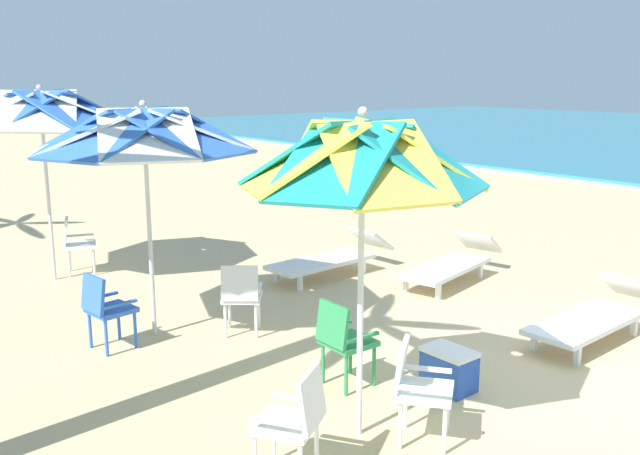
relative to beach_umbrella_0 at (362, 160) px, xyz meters
The scene contains 14 objects.
ground_plane 3.32m from the beach_umbrella_0, 81.94° to the left, with size 80.00×80.00×0.00m, color #D3B784.
beach_umbrella_0 is the anchor object (origin of this frame).
plastic_chair_0 2.01m from the beach_umbrella_0, 76.71° to the right, with size 0.62×0.61×0.87m.
plastic_chair_1 2.04m from the beach_umbrella_0, 147.12° to the left, with size 0.45×0.48×0.87m.
plastic_chair_2 1.88m from the beach_umbrella_0, 37.57° to the left, with size 0.63×0.62×0.87m.
beach_umbrella_1 3.21m from the beach_umbrella_0, behind, with size 2.52×2.52×2.70m.
plastic_chair_3 3.17m from the beach_umbrella_0, 168.84° to the left, with size 0.63×0.63×0.87m.
plastic_chair_4 3.72m from the beach_umbrella_0, 164.21° to the right, with size 0.49×0.51×0.87m.
beach_umbrella_2 6.23m from the beach_umbrella_0, behind, with size 2.59×2.59×2.84m.
plastic_chair_5 6.58m from the beach_umbrella_0, behind, with size 0.57×0.59×0.87m.
sun_lounger_1 4.10m from the beach_umbrella_0, 87.98° to the left, with size 0.69×2.16×0.62m.
sun_lounger_2 5.14m from the beach_umbrella_0, 120.67° to the left, with size 1.06×2.23×0.62m.
sun_lounger_3 5.18m from the beach_umbrella_0, 142.38° to the left, with size 0.73×2.17×0.62m.
cooler_box 2.46m from the beach_umbrella_0, 93.81° to the left, with size 0.50×0.34×0.40m.
Camera 1 is at (3.58, -6.02, 2.95)m, focal length 38.94 mm.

